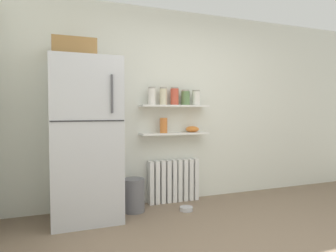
{
  "coord_description": "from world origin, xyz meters",
  "views": [
    {
      "loc": [
        -1.62,
        -1.85,
        1.22
      ],
      "look_at": [
        -0.28,
        1.6,
        1.05
      ],
      "focal_mm": 32.32,
      "sensor_mm": 36.0,
      "label": 1
    }
  ],
  "objects_px": {
    "pet_food_bowl": "(186,209)",
    "storage_jar_1": "(163,96)",
    "storage_jar_4": "(196,98)",
    "storage_jar_2": "(175,96)",
    "trash_bin": "(134,195)",
    "radiator": "(174,181)",
    "vase": "(164,125)",
    "refrigerator": "(85,136)",
    "storage_jar_0": "(152,96)",
    "shelf_bowl": "(192,129)",
    "storage_jar_3": "(185,98)"
  },
  "relations": [
    {
      "from": "trash_bin",
      "to": "storage_jar_0",
      "type": "bearing_deg",
      "value": 30.77
    },
    {
      "from": "radiator",
      "to": "shelf_bowl",
      "type": "bearing_deg",
      "value": -6.49
    },
    {
      "from": "storage_jar_2",
      "to": "storage_jar_3",
      "type": "distance_m",
      "value": 0.16
    },
    {
      "from": "radiator",
      "to": "shelf_bowl",
      "type": "relative_size",
      "value": 3.89
    },
    {
      "from": "storage_jar_0",
      "to": "storage_jar_1",
      "type": "distance_m",
      "value": 0.16
    },
    {
      "from": "radiator",
      "to": "pet_food_bowl",
      "type": "relative_size",
      "value": 4.38
    },
    {
      "from": "storage_jar_3",
      "to": "trash_bin",
      "type": "relative_size",
      "value": 0.5
    },
    {
      "from": "storage_jar_2",
      "to": "pet_food_bowl",
      "type": "relative_size",
      "value": 1.46
    },
    {
      "from": "storage_jar_2",
      "to": "trash_bin",
      "type": "xyz_separation_m",
      "value": [
        -0.61,
        -0.17,
        -1.23
      ]
    },
    {
      "from": "storage_jar_1",
      "to": "storage_jar_4",
      "type": "xyz_separation_m",
      "value": [
        0.48,
        -0.0,
        -0.01
      ]
    },
    {
      "from": "shelf_bowl",
      "to": "trash_bin",
      "type": "xyz_separation_m",
      "value": [
        -0.87,
        -0.17,
        -0.78
      ]
    },
    {
      "from": "storage_jar_4",
      "to": "storage_jar_0",
      "type": "bearing_deg",
      "value": 180.0
    },
    {
      "from": "radiator",
      "to": "storage_jar_2",
      "type": "distance_m",
      "value": 1.15
    },
    {
      "from": "storage_jar_1",
      "to": "storage_jar_2",
      "type": "xyz_separation_m",
      "value": [
        0.16,
        -0.0,
        0.0
      ]
    },
    {
      "from": "storage_jar_3",
      "to": "shelf_bowl",
      "type": "height_order",
      "value": "storage_jar_3"
    },
    {
      "from": "storage_jar_3",
      "to": "storage_jar_1",
      "type": "bearing_deg",
      "value": 180.0
    },
    {
      "from": "refrigerator",
      "to": "vase",
      "type": "height_order",
      "value": "refrigerator"
    },
    {
      "from": "refrigerator",
      "to": "storage_jar_2",
      "type": "height_order",
      "value": "refrigerator"
    },
    {
      "from": "trash_bin",
      "to": "shelf_bowl",
      "type": "bearing_deg",
      "value": 11.22
    },
    {
      "from": "storage_jar_0",
      "to": "vase",
      "type": "bearing_deg",
      "value": 0.0
    },
    {
      "from": "storage_jar_3",
      "to": "pet_food_bowl",
      "type": "bearing_deg",
      "value": -112.72
    },
    {
      "from": "storage_jar_0",
      "to": "storage_jar_2",
      "type": "bearing_deg",
      "value": -0.0
    },
    {
      "from": "shelf_bowl",
      "to": "trash_bin",
      "type": "relative_size",
      "value": 0.45
    },
    {
      "from": "storage_jar_3",
      "to": "shelf_bowl",
      "type": "xyz_separation_m",
      "value": [
        0.1,
        0.0,
        -0.43
      ]
    },
    {
      "from": "storage_jar_3",
      "to": "pet_food_bowl",
      "type": "xyz_separation_m",
      "value": [
        -0.16,
        -0.38,
        -1.39
      ]
    },
    {
      "from": "radiator",
      "to": "storage_jar_4",
      "type": "relative_size",
      "value": 3.45
    },
    {
      "from": "radiator",
      "to": "vase",
      "type": "bearing_deg",
      "value": -169.15
    },
    {
      "from": "storage_jar_4",
      "to": "vase",
      "type": "distance_m",
      "value": 0.6
    },
    {
      "from": "pet_food_bowl",
      "to": "storage_jar_1",
      "type": "bearing_deg",
      "value": 112.72
    },
    {
      "from": "vase",
      "to": "pet_food_bowl",
      "type": "bearing_deg",
      "value": -67.71
    },
    {
      "from": "storage_jar_1",
      "to": "vase",
      "type": "bearing_deg",
      "value": 0.0
    },
    {
      "from": "storage_jar_4",
      "to": "trash_bin",
      "type": "bearing_deg",
      "value": -169.45
    },
    {
      "from": "trash_bin",
      "to": "pet_food_bowl",
      "type": "distance_m",
      "value": 0.67
    },
    {
      "from": "storage_jar_2",
      "to": "pet_food_bowl",
      "type": "xyz_separation_m",
      "value": [
        -0.0,
        -0.38,
        -1.41
      ]
    },
    {
      "from": "radiator",
      "to": "storage_jar_0",
      "type": "bearing_deg",
      "value": -174.64
    },
    {
      "from": "storage_jar_3",
      "to": "vase",
      "type": "relative_size",
      "value": 1.03
    },
    {
      "from": "refrigerator",
      "to": "trash_bin",
      "type": "xyz_separation_m",
      "value": [
        0.58,
        0.05,
        -0.75
      ]
    },
    {
      "from": "shelf_bowl",
      "to": "storage_jar_0",
      "type": "bearing_deg",
      "value": 180.0
    },
    {
      "from": "storage_jar_1",
      "to": "storage_jar_4",
      "type": "distance_m",
      "value": 0.48
    },
    {
      "from": "refrigerator",
      "to": "storage_jar_4",
      "type": "height_order",
      "value": "refrigerator"
    },
    {
      "from": "refrigerator",
      "to": "storage_jar_1",
      "type": "bearing_deg",
      "value": 12.48
    },
    {
      "from": "vase",
      "to": "trash_bin",
      "type": "bearing_deg",
      "value": -159.12
    },
    {
      "from": "radiator",
      "to": "storage_jar_4",
      "type": "xyz_separation_m",
      "value": [
        0.32,
        -0.03,
        1.13
      ]
    },
    {
      "from": "storage_jar_1",
      "to": "vase",
      "type": "height_order",
      "value": "storage_jar_1"
    },
    {
      "from": "storage_jar_0",
      "to": "trash_bin",
      "type": "relative_size",
      "value": 0.56
    },
    {
      "from": "storage_jar_2",
      "to": "trash_bin",
      "type": "bearing_deg",
      "value": -164.16
    },
    {
      "from": "radiator",
      "to": "trash_bin",
      "type": "height_order",
      "value": "radiator"
    },
    {
      "from": "storage_jar_3",
      "to": "pet_food_bowl",
      "type": "distance_m",
      "value": 1.45
    },
    {
      "from": "storage_jar_1",
      "to": "shelf_bowl",
      "type": "distance_m",
      "value": 0.61
    },
    {
      "from": "shelf_bowl",
      "to": "storage_jar_1",
      "type": "bearing_deg",
      "value": 180.0
    }
  ]
}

